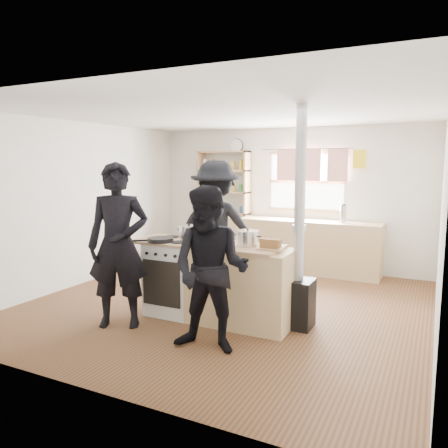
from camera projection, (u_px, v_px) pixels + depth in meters
The scene contains 14 objects.
ground at pixel (227, 305), 5.82m from camera, with size 5.00×5.00×0.01m, color brown.
back_counter at pixel (281, 244), 7.73m from camera, with size 3.40×0.55×0.90m, color tan.
shelving_unit at pixel (224, 183), 8.22m from camera, with size 1.00×0.28×1.20m.
thermos at pixel (343, 214), 7.19m from camera, with size 0.10×0.10×0.28m, color silver.
cooking_island at pixel (217, 282), 5.21m from camera, with size 1.97×0.64×0.93m.
skillet_greens at pixel (160, 239), 5.26m from camera, with size 0.44×0.44×0.05m.
roast_tray at pixel (212, 239), 5.22m from camera, with size 0.35×0.26×0.07m.
stockpot_stove at pixel (189, 232), 5.41m from camera, with size 0.25×0.25×0.20m.
stockpot_counter at pixel (248, 238), 5.00m from camera, with size 0.26×0.26×0.20m.
bread_board at pixel (270, 245), 4.78m from camera, with size 0.29×0.22×0.12m.
flue_heater at pixel (298, 272), 4.96m from camera, with size 0.35×0.35×2.50m.
person_near_left at pixel (118, 245), 4.96m from camera, with size 0.69×0.45×1.89m, color black.
person_near_right at pixel (211, 270), 4.29m from camera, with size 0.81×0.63×1.66m, color black.
person_far at pixel (216, 228), 6.19m from camera, with size 1.23×0.71×1.91m, color black.
Camera 1 is at (2.45, -5.05, 1.87)m, focal length 35.00 mm.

